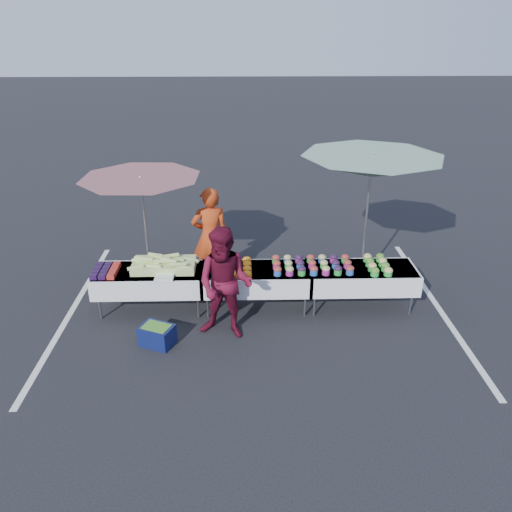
{
  "coord_description": "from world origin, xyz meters",
  "views": [
    {
      "loc": [
        -0.19,
        -7.52,
        4.56
      ],
      "look_at": [
        0.0,
        0.0,
        1.0
      ],
      "focal_mm": 35.0,
      "sensor_mm": 36.0,
      "label": 1
    }
  ],
  "objects_px": {
    "customer": "(225,284)",
    "storage_bin": "(157,335)",
    "umbrella_left": "(141,187)",
    "table_right": "(361,277)",
    "table_center": "(256,278)",
    "umbrella_right": "(371,167)",
    "table_left": "(150,279)",
    "vendor": "(210,236)"
  },
  "relations": [
    {
      "from": "umbrella_left",
      "to": "umbrella_right",
      "type": "xyz_separation_m",
      "value": [
        3.96,
        0.0,
        0.32
      ]
    },
    {
      "from": "table_left",
      "to": "table_right",
      "type": "distance_m",
      "value": 3.6
    },
    {
      "from": "umbrella_left",
      "to": "umbrella_right",
      "type": "distance_m",
      "value": 3.97
    },
    {
      "from": "table_right",
      "to": "umbrella_left",
      "type": "distance_m",
      "value": 4.08
    },
    {
      "from": "umbrella_left",
      "to": "umbrella_right",
      "type": "height_order",
      "value": "umbrella_right"
    },
    {
      "from": "table_left",
      "to": "umbrella_right",
      "type": "xyz_separation_m",
      "value": [
        3.8,
        0.8,
        1.7
      ]
    },
    {
      "from": "table_right",
      "to": "umbrella_left",
      "type": "relative_size",
      "value": 0.66
    },
    {
      "from": "table_center",
      "to": "table_right",
      "type": "distance_m",
      "value": 1.8
    },
    {
      "from": "customer",
      "to": "umbrella_right",
      "type": "bearing_deg",
      "value": 48.58
    },
    {
      "from": "table_right",
      "to": "storage_bin",
      "type": "bearing_deg",
      "value": -162.61
    },
    {
      "from": "table_center",
      "to": "table_left",
      "type": "bearing_deg",
      "value": 180.0
    },
    {
      "from": "table_center",
      "to": "umbrella_right",
      "type": "bearing_deg",
      "value": 21.81
    },
    {
      "from": "customer",
      "to": "storage_bin",
      "type": "distance_m",
      "value": 1.32
    },
    {
      "from": "customer",
      "to": "table_center",
      "type": "bearing_deg",
      "value": 74.47
    },
    {
      "from": "vendor",
      "to": "customer",
      "type": "distance_m",
      "value": 1.84
    },
    {
      "from": "umbrella_left",
      "to": "table_center",
      "type": "bearing_deg",
      "value": -22.2
    },
    {
      "from": "table_center",
      "to": "umbrella_left",
      "type": "height_order",
      "value": "umbrella_left"
    },
    {
      "from": "umbrella_left",
      "to": "umbrella_right",
      "type": "bearing_deg",
      "value": 0.0
    },
    {
      "from": "table_right",
      "to": "umbrella_left",
      "type": "bearing_deg",
      "value": 167.99
    },
    {
      "from": "table_left",
      "to": "storage_bin",
      "type": "distance_m",
      "value": 1.16
    },
    {
      "from": "customer",
      "to": "umbrella_left",
      "type": "xyz_separation_m",
      "value": [
        -1.47,
        1.61,
        1.04
      ]
    },
    {
      "from": "vendor",
      "to": "umbrella_left",
      "type": "xyz_separation_m",
      "value": [
        -1.14,
        -0.2,
        1.02
      ]
    },
    {
      "from": "umbrella_left",
      "to": "storage_bin",
      "type": "distance_m",
      "value": 2.61
    },
    {
      "from": "customer",
      "to": "umbrella_right",
      "type": "height_order",
      "value": "umbrella_right"
    },
    {
      "from": "vendor",
      "to": "umbrella_left",
      "type": "height_order",
      "value": "umbrella_left"
    },
    {
      "from": "table_center",
      "to": "customer",
      "type": "bearing_deg",
      "value": -121.19
    },
    {
      "from": "vendor",
      "to": "umbrella_right",
      "type": "xyz_separation_m",
      "value": [
        2.82,
        -0.2,
        1.34
      ]
    },
    {
      "from": "customer",
      "to": "storage_bin",
      "type": "height_order",
      "value": "customer"
    },
    {
      "from": "umbrella_left",
      "to": "storage_bin",
      "type": "relative_size",
      "value": 4.67
    },
    {
      "from": "table_right",
      "to": "customer",
      "type": "relative_size",
      "value": 1.02
    },
    {
      "from": "table_center",
      "to": "storage_bin",
      "type": "distance_m",
      "value": 1.92
    },
    {
      "from": "table_left",
      "to": "customer",
      "type": "xyz_separation_m",
      "value": [
        1.31,
        -0.81,
        0.33
      ]
    },
    {
      "from": "table_center",
      "to": "customer",
      "type": "height_order",
      "value": "customer"
    },
    {
      "from": "table_left",
      "to": "umbrella_left",
      "type": "height_order",
      "value": "umbrella_left"
    },
    {
      "from": "customer",
      "to": "umbrella_left",
      "type": "bearing_deg",
      "value": 147.97
    },
    {
      "from": "storage_bin",
      "to": "umbrella_left",
      "type": "bearing_deg",
      "value": 125.67
    },
    {
      "from": "table_right",
      "to": "vendor",
      "type": "distance_m",
      "value": 2.82
    },
    {
      "from": "umbrella_right",
      "to": "storage_bin",
      "type": "distance_m",
      "value": 4.53
    },
    {
      "from": "table_left",
      "to": "storage_bin",
      "type": "relative_size",
      "value": 3.11
    },
    {
      "from": "table_left",
      "to": "storage_bin",
      "type": "bearing_deg",
      "value": -76.86
    },
    {
      "from": "table_right",
      "to": "umbrella_left",
      "type": "xyz_separation_m",
      "value": [
        -3.76,
        0.8,
        1.37
      ]
    },
    {
      "from": "customer",
      "to": "storage_bin",
      "type": "bearing_deg",
      "value": -151.73
    }
  ]
}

